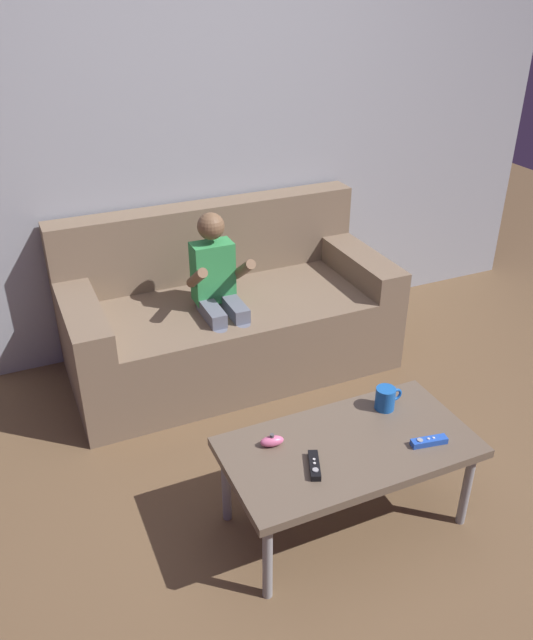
{
  "coord_description": "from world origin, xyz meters",
  "views": [
    {
      "loc": [
        -1.06,
        -1.44,
        1.97
      ],
      "look_at": [
        -0.07,
        0.79,
        0.6
      ],
      "focal_mm": 35.97,
      "sensor_mm": 36.0,
      "label": 1
    }
  ],
  "objects_px": {
    "couch": "(227,315)",
    "coffee_table": "(349,452)",
    "coffee_mug": "(386,398)",
    "person_seated_on_couch": "(219,292)",
    "game_remote_black_near_edge": "(314,465)",
    "game_remote_blue_far_corner": "(429,441)",
    "nunchuk_pink": "(272,441)"
  },
  "relations": [
    {
      "from": "couch",
      "to": "game_remote_black_near_edge",
      "type": "relative_size",
      "value": 11.95
    },
    {
      "from": "game_remote_blue_far_corner",
      "to": "coffee_mug",
      "type": "xyz_separation_m",
      "value": [
        -0.03,
        0.26,
        0.04
      ]
    },
    {
      "from": "nunchuk_pink",
      "to": "coffee_mug",
      "type": "bearing_deg",
      "value": 2.8
    },
    {
      "from": "couch",
      "to": "coffee_table",
      "type": "height_order",
      "value": "couch"
    },
    {
      "from": "coffee_table",
      "to": "game_remote_blue_far_corner",
      "type": "height_order",
      "value": "game_remote_blue_far_corner"
    },
    {
      "from": "nunchuk_pink",
      "to": "game_remote_black_near_edge",
      "type": "bearing_deg",
      "value": -63.36
    },
    {
      "from": "coffee_mug",
      "to": "person_seated_on_couch",
      "type": "bearing_deg",
      "value": 109.32
    },
    {
      "from": "game_remote_black_near_edge",
      "to": "nunchuk_pink",
      "type": "height_order",
      "value": "nunchuk_pink"
    },
    {
      "from": "game_remote_black_near_edge",
      "to": "coffee_mug",
      "type": "relative_size",
      "value": 1.21
    },
    {
      "from": "coffee_mug",
      "to": "coffee_table",
      "type": "bearing_deg",
      "value": -151.1
    },
    {
      "from": "coffee_mug",
      "to": "game_remote_blue_far_corner",
      "type": "bearing_deg",
      "value": -84.0
    },
    {
      "from": "coffee_table",
      "to": "game_remote_blue_far_corner",
      "type": "relative_size",
      "value": 6.59
    },
    {
      "from": "coffee_table",
      "to": "game_remote_blue_far_corner",
      "type": "bearing_deg",
      "value": -23.97
    },
    {
      "from": "couch",
      "to": "game_remote_black_near_edge",
      "type": "xyz_separation_m",
      "value": [
        -0.18,
        -1.36,
        0.11
      ]
    },
    {
      "from": "nunchuk_pink",
      "to": "game_remote_blue_far_corner",
      "type": "xyz_separation_m",
      "value": [
        0.54,
        -0.23,
        -0.01
      ]
    },
    {
      "from": "game_remote_black_near_edge",
      "to": "game_remote_blue_far_corner",
      "type": "distance_m",
      "value": 0.46
    },
    {
      "from": "couch",
      "to": "game_remote_blue_far_corner",
      "type": "xyz_separation_m",
      "value": [
        0.27,
        -1.42,
        0.11
      ]
    },
    {
      "from": "game_remote_black_near_edge",
      "to": "coffee_mug",
      "type": "distance_m",
      "value": 0.47
    },
    {
      "from": "couch",
      "to": "person_seated_on_couch",
      "type": "relative_size",
      "value": 1.86
    },
    {
      "from": "coffee_table",
      "to": "coffee_mug",
      "type": "bearing_deg",
      "value": 28.9
    },
    {
      "from": "game_remote_black_near_edge",
      "to": "couch",
      "type": "bearing_deg",
      "value": 82.46
    },
    {
      "from": "couch",
      "to": "coffee_table",
      "type": "distance_m",
      "value": 1.3
    },
    {
      "from": "couch",
      "to": "coffee_table",
      "type": "xyz_separation_m",
      "value": [
        0.0,
        -1.29,
        0.06
      ]
    },
    {
      "from": "coffee_table",
      "to": "game_remote_black_near_edge",
      "type": "bearing_deg",
      "value": -160.61
    },
    {
      "from": "nunchuk_pink",
      "to": "coffee_mug",
      "type": "xyz_separation_m",
      "value": [
        0.51,
        0.03,
        0.03
      ]
    },
    {
      "from": "nunchuk_pink",
      "to": "coffee_mug",
      "type": "height_order",
      "value": "coffee_mug"
    },
    {
      "from": "couch",
      "to": "game_remote_black_near_edge",
      "type": "distance_m",
      "value": 1.37
    },
    {
      "from": "person_seated_on_couch",
      "to": "nunchuk_pink",
      "type": "xyz_separation_m",
      "value": [
        -0.17,
        -1.01,
        -0.12
      ]
    },
    {
      "from": "game_remote_blue_far_corner",
      "to": "coffee_mug",
      "type": "bearing_deg",
      "value": 96.0
    },
    {
      "from": "couch",
      "to": "game_remote_black_near_edge",
      "type": "bearing_deg",
      "value": -97.54
    },
    {
      "from": "couch",
      "to": "nunchuk_pink",
      "type": "height_order",
      "value": "couch"
    },
    {
      "from": "person_seated_on_couch",
      "to": "coffee_table",
      "type": "xyz_separation_m",
      "value": [
        0.1,
        -1.12,
        -0.18
      ]
    }
  ]
}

